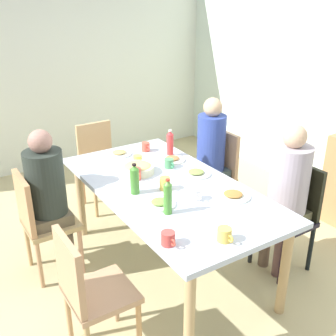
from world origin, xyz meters
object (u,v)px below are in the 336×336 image
object	(u,v)px
cup_0	(225,235)
cup_5	(168,239)
cup_4	(165,184)
bottle_1	(135,180)
chair_3	(292,211)
plate_4	(233,195)
person_0	(48,191)
cup_6	(137,160)
dining_table	(168,195)
bottle_2	(170,144)
plate_2	(172,159)
plate_3	(160,203)
bottle_0	(168,197)
plate_0	(119,153)
chair_2	(216,170)
person_3	(287,187)
cup_1	(196,194)
chair_1	(99,160)
cup_3	(146,147)
bowl_0	(138,168)
cup_7	(169,163)
chair_0	(40,219)
person_2	(210,151)
chair_4	(88,289)
plate_1	(196,173)

from	to	relation	value
cup_0	cup_5	bearing A→B (deg)	-115.50
cup_4	bottle_1	size ratio (longest dim) A/B	0.50
chair_3	plate_4	distance (m)	0.65
person_0	cup_6	world-z (taller)	person_0
dining_table	bottle_2	distance (m)	0.66
cup_5	plate_2	bearing A→B (deg)	145.85
plate_3	bottle_0	xyz separation A→B (m)	(0.13, -0.02, 0.11)
dining_table	plate_0	bearing A→B (deg)	-177.74
cup_5	bottle_0	distance (m)	0.39
cup_4	cup_5	distance (m)	0.74
chair_2	plate_2	distance (m)	0.65
cup_4	chair_2	bearing A→B (deg)	119.56
dining_table	cup_0	distance (m)	0.85
cup_0	bottle_2	size ratio (longest dim) A/B	0.51
cup_0	cup_5	distance (m)	0.34
person_3	cup_1	world-z (taller)	person_3
dining_table	chair_3	xyz separation A→B (m)	(0.49, 0.89, -0.18)
chair_1	plate_4	world-z (taller)	chair_1
plate_4	cup_3	xyz separation A→B (m)	(-1.16, -0.08, 0.03)
bowl_0	bottle_1	bearing A→B (deg)	-31.89
chair_2	plate_3	xyz separation A→B (m)	(0.73, -1.11, 0.28)
plate_2	cup_4	xyz separation A→B (m)	(0.45, -0.36, 0.04)
chair_2	cup_7	xyz separation A→B (m)	(0.20, -0.69, 0.30)
cup_0	bottle_1	world-z (taller)	bottle_1
chair_1	plate_2	size ratio (longest dim) A/B	4.07
chair_2	plate_3	world-z (taller)	chair_2
chair_1	bottle_2	distance (m)	0.99
person_3	cup_5	world-z (taller)	person_3
dining_table	chair_0	size ratio (longest dim) A/B	2.19
plate_3	plate_2	bearing A→B (deg)	140.77
person_0	cup_5	size ratio (longest dim) A/B	10.19
dining_table	person_3	xyz separation A→B (m)	(0.49, 0.80, 0.06)
cup_3	cup_6	bearing A→B (deg)	-42.06
plate_4	bottle_0	xyz separation A→B (m)	(-0.06, -0.53, 0.11)
plate_2	cup_4	world-z (taller)	cup_4
chair_2	chair_3	world-z (taller)	same
chair_0	person_2	world-z (taller)	person_2
cup_6	bottle_0	bearing A→B (deg)	-15.00
person_0	bottle_2	distance (m)	1.16
chair_4	plate_0	size ratio (longest dim) A/B	3.99
chair_0	person_2	distance (m)	1.70
plate_4	chair_3	bearing A→B (deg)	82.96
cup_5	bottle_2	xyz separation A→B (m)	(-1.20, 0.79, 0.07)
bottle_1	dining_table	bearing A→B (deg)	84.76
plate_1	dining_table	bearing A→B (deg)	-81.05
cup_6	person_3	bearing A→B (deg)	39.36
person_2	person_0	bearing A→B (deg)	-90.00
cup_4	bottle_1	world-z (taller)	bottle_1
cup_5	bottle_1	world-z (taller)	bottle_1
cup_3	cup_5	bearing A→B (deg)	-24.75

